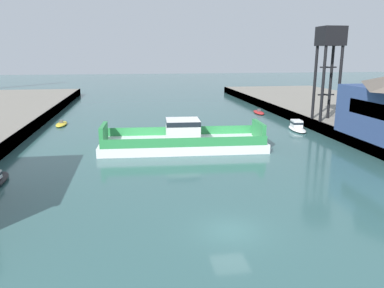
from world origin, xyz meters
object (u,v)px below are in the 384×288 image
Objects in this scene: moored_boat_near_left at (61,124)px; crane_tower at (330,47)px; moored_boat_mid_right at (259,112)px; chain_ferry at (183,140)px; moored_boat_mid_left at (297,126)px.

crane_tower reaches higher than moored_boat_near_left.
moored_boat_mid_right is at bearing 103.29° from crane_tower.
crane_tower is (41.16, -10.97, 12.48)m from moored_boat_near_left.
chain_ferry is at bearing -125.70° from moored_boat_mid_right.
moored_boat_mid_left is at bearing -88.64° from moored_boat_mid_right.
moored_boat_near_left reaches higher than moored_boat_mid_right.
crane_tower reaches higher than moored_boat_mid_right.
moored_boat_mid_right is (18.82, 26.20, -0.92)m from chain_ferry.
moored_boat_mid_right is 22.48m from crane_tower.
moored_boat_mid_right is at bearing 91.36° from moored_boat_mid_left.
chain_ferry is 27.06m from crane_tower.
chain_ferry is at bearing -46.44° from moored_boat_near_left.
chain_ferry is 3.39× the size of moored_boat_mid_left.
moored_boat_near_left is at bearing 133.56° from chain_ferry.
crane_tower is (4.30, -18.19, 12.49)m from moored_boat_mid_right.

